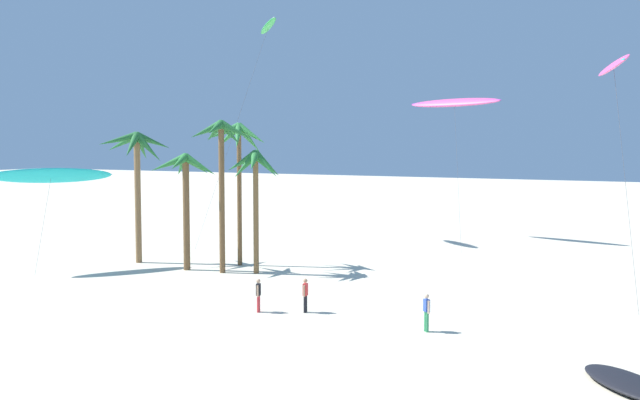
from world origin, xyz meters
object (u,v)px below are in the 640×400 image
(palm_tree_4, at_px, (238,146))
(palm_tree_0, at_px, (136,157))
(person_near_right, at_px, (305,294))
(grounded_kite_2, at_px, (629,383))
(palm_tree_1, at_px, (185,178))
(palm_tree_3, at_px, (221,150))
(flying_kite_4, at_px, (614,66))
(person_far_watcher, at_px, (258,294))
(person_near_left, at_px, (427,311))
(flying_kite_1, at_px, (268,26))
(flying_kite_5, at_px, (51,175))
(flying_kite_2, at_px, (454,103))
(palm_tree_2, at_px, (255,172))

(palm_tree_4, bearing_deg, palm_tree_0, -162.98)
(person_near_right, bearing_deg, grounded_kite_2, -19.59)
(palm_tree_1, bearing_deg, palm_tree_3, 1.82)
(flying_kite_4, relative_size, person_far_watcher, 7.92)
(palm_tree_0, bearing_deg, palm_tree_3, -6.90)
(palm_tree_0, xyz_separation_m, person_near_right, (17.09, -8.42, -6.20))
(flying_kite_4, distance_m, person_near_left, 17.78)
(flying_kite_1, relative_size, grounded_kite_2, 3.96)
(palm_tree_0, height_order, flying_kite_4, flying_kite_4)
(palm_tree_1, height_order, palm_tree_4, palm_tree_4)
(flying_kite_4, bearing_deg, palm_tree_3, -170.56)
(grounded_kite_2, distance_m, person_far_watcher, 17.67)
(flying_kite_4, bearing_deg, palm_tree_4, -178.07)
(palm_tree_0, height_order, person_near_left, palm_tree_0)
(palm_tree_1, height_order, flying_kite_1, flying_kite_1)
(palm_tree_0, xyz_separation_m, person_far_watcher, (15.02, -9.37, -6.22))
(palm_tree_3, bearing_deg, person_near_right, -37.61)
(flying_kite_4, bearing_deg, person_near_right, -138.19)
(palm_tree_3, distance_m, flying_kite_5, 11.06)
(palm_tree_0, height_order, person_near_right, palm_tree_0)
(palm_tree_1, distance_m, palm_tree_4, 4.16)
(palm_tree_3, distance_m, flying_kite_1, 18.41)
(person_far_watcher, bearing_deg, palm_tree_4, 125.95)
(palm_tree_4, height_order, person_near_right, palm_tree_4)
(palm_tree_0, bearing_deg, flying_kite_5, -121.36)
(flying_kite_2, bearing_deg, palm_tree_1, -115.70)
(flying_kite_1, distance_m, person_near_left, 35.65)
(flying_kite_2, bearing_deg, palm_tree_4, -114.29)
(grounded_kite_2, xyz_separation_m, person_far_watcher, (-17.10, 4.40, 0.71))
(palm_tree_0, xyz_separation_m, flying_kite_2, (15.51, 21.50, 4.21))
(flying_kite_4, relative_size, person_near_left, 7.71)
(palm_tree_0, height_order, flying_kite_5, palm_tree_0)
(flying_kite_5, bearing_deg, person_near_left, -9.97)
(flying_kite_1, xyz_separation_m, person_near_right, (14.88, -22.33, -16.50))
(person_near_right, bearing_deg, flying_kite_4, 41.81)
(person_near_left, bearing_deg, person_far_watcher, 179.62)
(palm_tree_2, height_order, person_far_watcher, palm_tree_2)
(flying_kite_2, relative_size, person_far_watcher, 7.27)
(grounded_kite_2, relative_size, person_near_right, 2.75)
(person_far_watcher, bearing_deg, grounded_kite_2, -14.44)
(palm_tree_0, distance_m, flying_kite_1, 17.44)
(palm_tree_4, bearing_deg, person_near_left, -34.35)
(grounded_kite_2, bearing_deg, person_near_left, 153.13)
(flying_kite_5, xyz_separation_m, person_near_right, (20.00, -3.65, -5.14))
(grounded_kite_2, xyz_separation_m, person_near_left, (-8.58, 4.35, 0.74))
(flying_kite_4, height_order, flying_kite_5, flying_kite_4)
(flying_kite_2, height_order, person_near_right, flying_kite_2)
(palm_tree_0, xyz_separation_m, palm_tree_1, (4.70, -0.97, -1.21))
(palm_tree_0, bearing_deg, person_near_right, -26.23)
(palm_tree_0, relative_size, person_near_left, 5.29)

